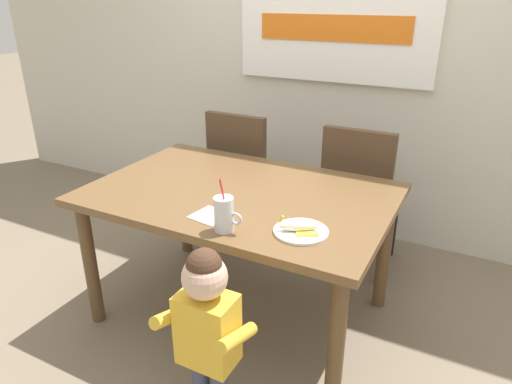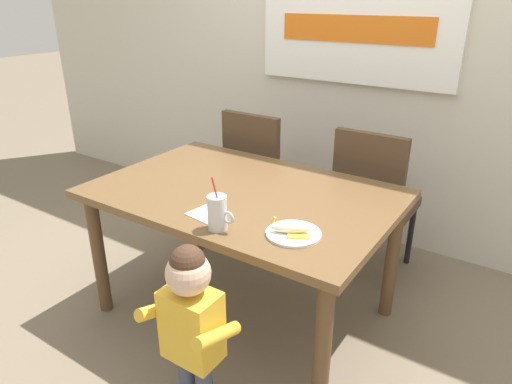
{
  "view_description": "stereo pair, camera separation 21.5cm",
  "coord_description": "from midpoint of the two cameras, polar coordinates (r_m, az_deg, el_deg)",
  "views": [
    {
      "loc": [
        1.05,
        -1.86,
        1.66
      ],
      "look_at": [
        0.14,
        -0.1,
        0.81
      ],
      "focal_mm": 32.33,
      "sensor_mm": 36.0,
      "label": 1
    },
    {
      "loc": [
        1.24,
        -1.75,
        1.66
      ],
      "look_at": [
        0.14,
        -0.1,
        0.81
      ],
      "focal_mm": 32.33,
      "sensor_mm": 36.0,
      "label": 2
    }
  ],
  "objects": [
    {
      "name": "dining_chair_left",
      "position": [
        3.15,
        2.46,
        2.58
      ],
      "size": [
        0.44,
        0.44,
        0.96
      ],
      "rotation": [
        0.0,
        0.0,
        3.14
      ],
      "color": "#4C3826",
      "rests_on": "ground"
    },
    {
      "name": "dining_table",
      "position": [
        2.36,
        1.07,
        -1.81
      ],
      "size": [
        1.5,
        1.0,
        0.75
      ],
      "color": "brown",
      "rests_on": "ground"
    },
    {
      "name": "peeled_banana",
      "position": [
        1.9,
        7.75,
        -4.6
      ],
      "size": [
        0.18,
        0.14,
        0.07
      ],
      "rotation": [
        0.0,
        0.0,
        0.49
      ],
      "color": "#F4EAC6",
      "rests_on": "snack_plate"
    },
    {
      "name": "dining_chair_right",
      "position": [
        2.87,
        16.31,
        -0.55
      ],
      "size": [
        0.44,
        0.44,
        0.96
      ],
      "rotation": [
        0.0,
        0.0,
        3.14
      ],
      "color": "#4C3826",
      "rests_on": "ground"
    },
    {
      "name": "back_wall",
      "position": [
        3.32,
        14.17,
        19.1
      ],
      "size": [
        6.4,
        0.17,
        2.9
      ],
      "color": "beige",
      "rests_on": "ground"
    },
    {
      "name": "paper_napkin",
      "position": [
        2.08,
        -3.04,
        -2.73
      ],
      "size": [
        0.17,
        0.17,
        0.0
      ],
      "primitive_type": "cube",
      "rotation": [
        0.0,
        0.0,
        -0.14
      ],
      "color": "white",
      "rests_on": "dining_table"
    },
    {
      "name": "toddler_standing",
      "position": [
        1.82,
        -4.58,
        -15.37
      ],
      "size": [
        0.33,
        0.24,
        0.84
      ],
      "color": "#3F4760",
      "rests_on": "ground"
    },
    {
      "name": "ground_plane",
      "position": [
        2.71,
        0.96,
        -14.48
      ],
      "size": [
        24.0,
        24.0,
        0.0
      ],
      "primitive_type": "plane",
      "color": "#7A6B56"
    },
    {
      "name": "snack_plate",
      "position": [
        1.92,
        7.89,
        -5.2
      ],
      "size": [
        0.23,
        0.23,
        0.01
      ],
      "primitive_type": "cylinder",
      "color": "white",
      "rests_on": "dining_table"
    },
    {
      "name": "milk_cup",
      "position": [
        1.92,
        -1.58,
        -2.87
      ],
      "size": [
        0.13,
        0.08,
        0.25
      ],
      "color": "silver",
      "rests_on": "dining_table"
    }
  ]
}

